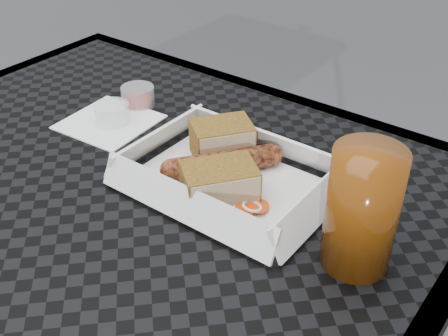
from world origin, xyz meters
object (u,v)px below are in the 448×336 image
object	(u,v)px
bratwurst	(222,163)
drink_glass	(362,210)
food_tray	(229,183)
patio_table	(85,254)

from	to	relation	value
bratwurst	drink_glass	world-z (taller)	drink_glass
drink_glass	food_tray	bearing A→B (deg)	170.45
drink_glass	patio_table	bearing A→B (deg)	-159.88
food_tray	drink_glass	distance (m)	0.19
food_tray	drink_glass	bearing A→B (deg)	-9.55
food_tray	bratwurst	bearing A→B (deg)	147.75
food_tray	drink_glass	world-z (taller)	drink_glass
patio_table	food_tray	size ratio (longest dim) A/B	3.64
patio_table	drink_glass	world-z (taller)	drink_glass
patio_table	drink_glass	bearing A→B (deg)	20.12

